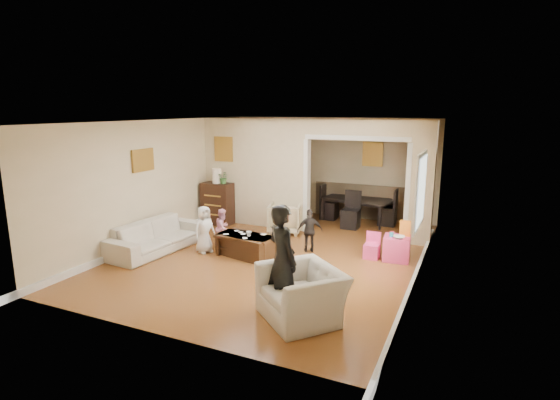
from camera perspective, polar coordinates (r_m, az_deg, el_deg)
The scene contains 27 objects.
floor at distance 8.75m, azimuth -0.54°, elevation -6.99°, with size 7.00×7.00×0.00m, color #955326.
partition_left at distance 10.61m, azimuth -3.21°, elevation 3.60°, with size 2.75×0.18×2.60m, color beige.
partition_right at distance 9.49m, azimuth 17.90°, elevation 2.03°, with size 0.55×0.18×2.60m, color beige.
partition_header at distance 9.62m, azimuth 10.08°, elevation 9.30°, with size 2.22×0.18×0.35m, color beige.
window_pane at distance 7.26m, azimuth 17.97°, elevation 1.11°, with size 0.03×0.95×1.10m, color white.
framed_art_partition at distance 10.87m, azimuth -7.38°, elevation 6.64°, with size 0.45×0.03×0.55m, color brown.
framed_art_sofa_wall at distance 9.34m, azimuth -17.51°, elevation 5.00°, with size 0.03×0.55×0.40m, color brown.
framed_art_alcove at distance 11.26m, azimuth 12.04°, elevation 5.89°, with size 0.45×0.03×0.55m, color brown.
sofa at distance 9.16m, azimuth -15.82°, elevation -4.58°, with size 2.09×0.82×0.61m, color beige.
armchair_back at distance 10.09m, azimuth 0.66°, elevation -2.37°, with size 0.73×0.75×0.69m, color tan.
armchair_front at distance 6.09m, azimuth 2.85°, elevation -12.18°, with size 1.10×0.96×0.71m, color beige.
dresser at distance 10.91m, azimuth -8.18°, elevation -0.46°, with size 0.75×0.42×1.03m, color black.
table_lamp at distance 10.79m, azimuth -8.29°, elevation 3.15°, with size 0.22×0.22×0.36m, color #FFEACF.
potted_plant at distance 10.69m, azimuth -7.38°, elevation 2.94°, with size 0.27×0.24×0.30m, color #386A2F.
coffee_table at distance 8.58m, azimuth -4.50°, elevation -5.94°, with size 1.13×0.56×0.42m, color #391E12.
coffee_cup at distance 8.41m, azimuth -4.09°, elevation -4.44°, with size 0.11×0.11×0.10m, color white.
play_table at distance 8.61m, azimuth 15.02°, elevation -6.12°, with size 0.48×0.48×0.46m, color #E73C7F.
cereal_box at distance 8.58m, azimuth 16.06°, elevation -3.59°, with size 0.20×0.07×0.30m, color yellow.
cyan_cup at distance 8.50m, azimuth 14.39°, elevation -4.42°, with size 0.08×0.08×0.08m, color teal.
toy_block at distance 8.67m, azimuth 14.46°, elevation -4.20°, with size 0.08×0.06×0.05m, color red.
play_bowl at distance 8.41m, azimuth 15.31°, elevation -4.73°, with size 0.21×0.21×0.05m, color silver.
dining_table at distance 11.20m, azimuth 10.11°, elevation -1.32°, with size 1.72×0.96×0.60m, color black.
adult_person at distance 6.09m, azimuth 0.31°, elevation -7.80°, with size 0.57×0.38×1.57m, color black.
child_kneel_a at distance 8.81m, azimuth -9.86°, elevation -3.81°, with size 0.46×0.30×0.95m, color silver.
child_kneel_b at distance 9.11m, azimuth -7.48°, elevation -3.65°, with size 0.39×0.31×0.81m, color pink.
child_toddler at distance 8.75m, azimuth 3.92°, elevation -4.03°, with size 0.51×0.21×0.87m, color black.
craft_papers at distance 8.57m, azimuth -4.90°, elevation -4.48°, with size 0.79×0.50×0.00m.
Camera 1 is at (3.48, -7.51, 2.85)m, focal length 27.93 mm.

